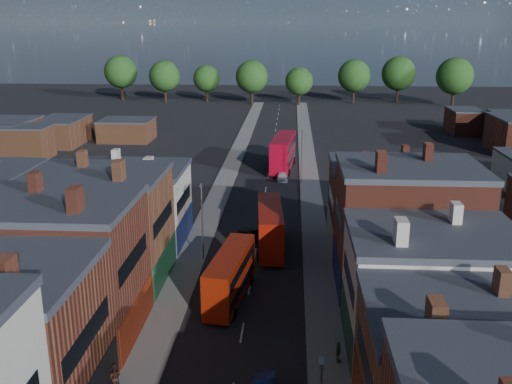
# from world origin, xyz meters

# --- Properties ---
(pavement_west) EXTENTS (3.00, 200.00, 0.12)m
(pavement_west) POSITION_xyz_m (-6.50, 50.00, 0.06)
(pavement_west) COLOR gray
(pavement_west) RESTS_ON ground
(pavement_east) EXTENTS (3.00, 200.00, 0.12)m
(pavement_east) POSITION_xyz_m (6.50, 50.00, 0.06)
(pavement_east) COLOR gray
(pavement_east) RESTS_ON ground
(lamp_post_2) EXTENTS (0.25, 0.70, 8.12)m
(lamp_post_2) POSITION_xyz_m (-5.20, 30.00, 4.70)
(lamp_post_2) COLOR slate
(lamp_post_2) RESTS_ON ground
(lamp_post_3) EXTENTS (0.25, 0.70, 8.12)m
(lamp_post_3) POSITION_xyz_m (5.20, 60.00, 4.70)
(lamp_post_3) COLOR slate
(lamp_post_3) RESTS_ON ground
(bus_0) EXTENTS (3.63, 10.25, 4.33)m
(bus_0) POSITION_xyz_m (-1.50, 21.53, 2.34)
(bus_0) COLOR #A81F09
(bus_0) RESTS_ON ground
(bus_1) EXTENTS (3.33, 11.11, 4.74)m
(bus_1) POSITION_xyz_m (1.50, 33.46, 2.56)
(bus_1) COLOR red
(bus_1) RESTS_ON ground
(bus_2) EXTENTS (4.11, 12.86, 5.46)m
(bus_2) POSITION_xyz_m (2.26, 68.33, 2.95)
(bus_2) COLOR #A9071D
(bus_2) RESTS_ON ground
(car_2) EXTENTS (2.62, 4.80, 1.28)m
(car_2) POSITION_xyz_m (-1.41, 34.96, 0.64)
(car_2) COLOR black
(car_2) RESTS_ON ground
(car_3) EXTENTS (1.88, 4.12, 1.17)m
(car_3) POSITION_xyz_m (2.27, 61.39, 0.58)
(car_3) COLOR silver
(car_3) RESTS_ON ground
(ped_1) EXTENTS (0.97, 0.60, 1.90)m
(ped_1) POSITION_xyz_m (-7.70, 8.13, 1.07)
(ped_1) COLOR #3D2118
(ped_1) RESTS_ON pavement_west
(ped_3) EXTENTS (0.68, 1.02, 1.59)m
(ped_3) POSITION_xyz_m (7.21, 12.30, 0.92)
(ped_3) COLOR #56544A
(ped_3) RESTS_ON pavement_east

